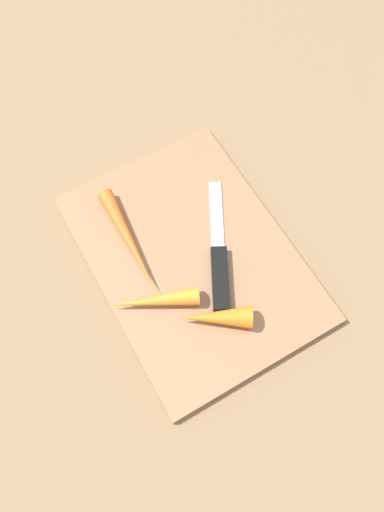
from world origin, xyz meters
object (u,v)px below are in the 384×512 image
at_px(cutting_board, 192,258).
at_px(knife, 220,270).
at_px(carrot_longest, 129,241).
at_px(carrot_shortest, 216,318).
at_px(carrot_medium, 155,301).

relative_size(cutting_board, knife, 1.94).
bearing_deg(carrot_longest, knife, 44.10).
height_order(carrot_longest, carrot_shortest, carrot_shortest).
bearing_deg(carrot_shortest, carrot_medium, -17.23).
height_order(cutting_board, knife, knife).
bearing_deg(carrot_shortest, knife, -96.19).
distance_m(carrot_medium, carrot_shortest, 0.08).
bearing_deg(carrot_medium, knife, -157.99).
bearing_deg(carrot_shortest, cutting_board, -72.50).
xyz_separation_m(cutting_board, carrot_medium, (-0.04, 0.08, 0.02)).
height_order(knife, carrot_shortest, carrot_shortest).
relative_size(carrot_longest, carrot_shortest, 1.80).
xyz_separation_m(carrot_medium, carrot_longest, (0.09, -0.01, -0.00)).
distance_m(knife, carrot_medium, 0.10).
distance_m(knife, carrot_longest, 0.13).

